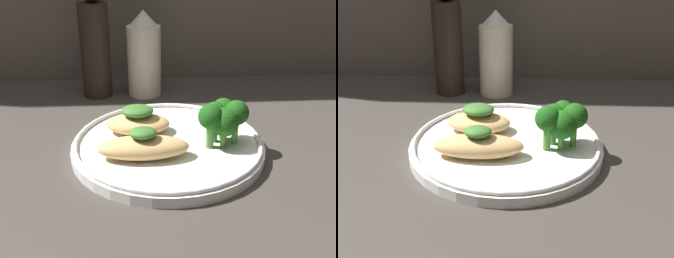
{
  "view_description": "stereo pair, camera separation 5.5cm",
  "coord_description": "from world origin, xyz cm",
  "views": [
    {
      "loc": [
        -3.11,
        -49.25,
        27.56
      ],
      "look_at": [
        0.0,
        0.0,
        3.4
      ],
      "focal_mm": 45.0,
      "sensor_mm": 36.0,
      "label": 1
    },
    {
      "loc": [
        2.38,
        -49.29,
        27.56
      ],
      "look_at": [
        0.0,
        0.0,
        3.4
      ],
      "focal_mm": 45.0,
      "sensor_mm": 36.0,
      "label": 2
    }
  ],
  "objects": [
    {
      "name": "sauce_bottle",
      "position": [
        -2.77,
        21.66,
        7.07
      ],
      "size": [
        5.8,
        5.8,
        14.77
      ],
      "color": "beige",
      "rests_on": "ground_plane"
    },
    {
      "name": "grilled_meat_front",
      "position": [
        -3.27,
        -3.73,
        2.94
      ],
      "size": [
        11.36,
        4.57,
        4.03
      ],
      "color": "tan",
      "rests_on": "plate"
    },
    {
      "name": "ground_plane",
      "position": [
        0.0,
        0.0,
        -0.5
      ],
      "size": [
        180.0,
        180.0,
        1.0
      ],
      "primitive_type": "cube",
      "color": "#3D3833"
    },
    {
      "name": "broccoli_bunch",
      "position": [
        6.92,
        -0.81,
        5.32
      ],
      "size": [
        6.72,
        5.63,
        5.99
      ],
      "color": "#4C8E38",
      "rests_on": "plate"
    },
    {
      "name": "grilled_meat_middle",
      "position": [
        -3.98,
        3.5,
        2.95
      ],
      "size": [
        9.15,
        5.93,
        3.9
      ],
      "color": "tan",
      "rests_on": "plate"
    },
    {
      "name": "plate",
      "position": [
        0.0,
        0.0,
        0.99
      ],
      "size": [
        25.45,
        25.45,
        2.0
      ],
      "color": "white",
      "rests_on": "ground_plane"
    },
    {
      "name": "pepper_grinder",
      "position": [
        -11.06,
        21.66,
        8.78
      ],
      "size": [
        5.01,
        5.01,
        19.3
      ],
      "color": "black",
      "rests_on": "ground_plane"
    }
  ]
}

